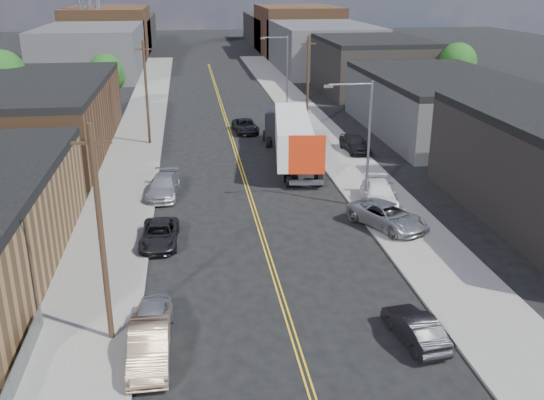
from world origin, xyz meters
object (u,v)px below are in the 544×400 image
object	(u,v)px
car_left_a	(151,323)
car_left_b	(149,347)
car_right_lot_c	(355,143)
car_ahead_truck	(245,126)
semi_truck	(289,134)
car_left_d	(164,186)
car_right_lot_a	(387,216)
car_right_lot_b	(379,194)
car_right_oncoming	(415,328)
car_left_c	(159,234)

from	to	relation	value
car_left_a	car_left_b	size ratio (longest dim) A/B	0.91
car_right_lot_c	car_ahead_truck	distance (m)	13.38
car_left_a	semi_truck	bearing A→B (deg)	72.37
semi_truck	car_left_d	size ratio (longest dim) A/B	3.16
car_ahead_truck	car_right_lot_a	bearing A→B (deg)	-81.75
car_right_lot_a	car_right_lot_b	distance (m)	4.28
car_left_d	car_right_lot_a	size ratio (longest dim) A/B	0.95
semi_truck	car_ahead_truck	world-z (taller)	semi_truck
car_left_b	car_ahead_truck	xyz separation A→B (m)	(8.05, 40.56, -0.09)
car_right_lot_a	car_right_lot_c	xyz separation A→B (m)	(2.80, 18.22, 0.03)
semi_truck	car_right_oncoming	distance (m)	29.45
semi_truck	car_left_b	size ratio (longest dim) A/B	3.54
semi_truck	car_right_lot_a	bearing A→B (deg)	-69.95
car_left_d	car_right_lot_b	bearing A→B (deg)	-10.51
semi_truck	car_left_c	distance (m)	20.29
car_left_a	car_left_d	size ratio (longest dim) A/B	0.81
car_right_oncoming	car_right_lot_a	bearing A→B (deg)	-110.56
car_left_c	car_left_d	bearing A→B (deg)	92.41
car_left_d	car_ahead_truck	distance (m)	20.87
car_right_lot_a	car_ahead_truck	world-z (taller)	car_right_lot_a
car_ahead_truck	car_right_lot_b	bearing A→B (deg)	-77.84
car_left_d	car_right_oncoming	size ratio (longest dim) A/B	1.29
car_left_c	car_left_a	bearing A→B (deg)	-87.59
car_right_lot_c	car_ahead_truck	world-z (taller)	car_right_lot_c
car_left_c	car_right_lot_c	bearing A→B (deg)	49.36
semi_truck	car_right_oncoming	size ratio (longest dim) A/B	4.08
semi_truck	car_left_c	world-z (taller)	semi_truck
car_left_c	car_ahead_truck	bearing A→B (deg)	76.47
car_left_b	car_left_d	world-z (taller)	car_left_b
car_left_a	car_left_b	bearing A→B (deg)	-85.93
car_left_a	car_ahead_truck	world-z (taller)	car_left_a
car_right_lot_c	car_left_a	bearing A→B (deg)	-124.63
car_left_b	car_right_lot_a	world-z (taller)	car_right_lot_a
car_right_lot_b	car_ahead_truck	xyz separation A→B (m)	(-7.29, 23.57, -0.25)
car_left_c	car_ahead_truck	xyz separation A→B (m)	(8.05, 28.19, 0.03)
car_left_d	car_right_oncoming	xyz separation A→B (m)	(11.72, -21.31, -0.09)
car_left_b	car_right_lot_c	xyz separation A→B (m)	(17.40, 31.00, 0.18)
car_right_lot_b	car_right_lot_c	size ratio (longest dim) A/B	1.14
car_right_lot_c	semi_truck	bearing A→B (deg)	-169.73
car_right_oncoming	car_ahead_truck	size ratio (longest dim) A/B	0.82
car_left_a	car_right_lot_b	size ratio (longest dim) A/B	0.79
car_left_a	car_right_lot_c	bearing A→B (deg)	63.11
car_right_oncoming	car_left_b	bearing A→B (deg)	-7.85
car_left_a	car_left_c	bearing A→B (deg)	94.07
car_right_lot_c	car_right_oncoming	bearing A→B (deg)	-104.05
semi_truck	car_left_c	bearing A→B (deg)	-115.15
car_right_lot_c	car_ahead_truck	size ratio (longest dim) A/B	0.96
car_left_d	car_right_lot_b	size ratio (longest dim) A/B	0.97
car_left_b	car_right_oncoming	distance (m)	11.72
car_left_a	car_right_oncoming	bearing A→B (deg)	-5.61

